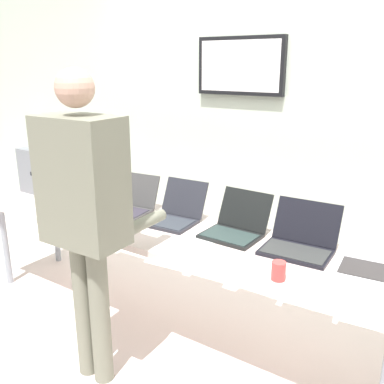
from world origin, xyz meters
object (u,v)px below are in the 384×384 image
(equipment_box, at_px, (48,170))
(workbench, at_px, (164,234))
(laptop_station_1, at_px, (128,203))
(laptop_station_4, at_px, (300,240))
(laptop_station_3, at_px, (236,226))
(laptop_station_2, at_px, (176,213))
(person, at_px, (85,203))
(coffee_mug, at_px, (279,271))
(laptop_station_5, at_px, (378,258))
(laptop_station_0, at_px, (89,193))

(equipment_box, bearing_deg, workbench, -5.40)
(laptop_station_1, relative_size, laptop_station_4, 1.03)
(equipment_box, distance_m, laptop_station_4, 2.15)
(laptop_station_3, bearing_deg, laptop_station_2, -177.31)
(person, bearing_deg, workbench, 86.70)
(equipment_box, relative_size, coffee_mug, 4.19)
(coffee_mug, bearing_deg, workbench, 164.42)
(laptop_station_1, bearing_deg, workbench, -15.46)
(laptop_station_1, relative_size, coffee_mug, 4.29)
(workbench, distance_m, coffee_mug, 0.94)
(equipment_box, height_order, laptop_station_5, equipment_box)
(equipment_box, distance_m, laptop_station_0, 0.47)
(laptop_station_3, bearing_deg, laptop_station_4, 0.08)
(person, relative_size, coffee_mug, 18.25)
(laptop_station_0, relative_size, laptop_station_5, 0.91)
(coffee_mug, bearing_deg, laptop_station_4, 95.40)
(workbench, bearing_deg, person, -93.30)
(laptop_station_3, distance_m, person, 0.95)
(workbench, distance_m, laptop_station_1, 0.45)
(equipment_box, xyz_separation_m, laptop_station_3, (1.73, 0.03, -0.12))
(equipment_box, xyz_separation_m, laptop_station_5, (2.57, 0.03, -0.12))
(equipment_box, height_order, person, person)
(laptop_station_2, bearing_deg, laptop_station_3, 2.69)
(laptop_station_3, relative_size, laptop_station_5, 0.93)
(workbench, bearing_deg, laptop_station_1, 164.54)
(laptop_station_4, height_order, laptop_station_5, laptop_station_5)
(laptop_station_2, bearing_deg, laptop_station_5, 0.82)
(laptop_station_2, bearing_deg, laptop_station_4, 1.44)
(laptop_station_4, bearing_deg, laptop_station_5, -0.46)
(laptop_station_1, distance_m, person, 0.87)
(equipment_box, relative_size, laptop_station_3, 1.07)
(workbench, height_order, laptop_station_4, laptop_station_4)
(person, bearing_deg, laptop_station_5, 30.29)
(laptop_station_1, height_order, laptop_station_4, laptop_station_4)
(laptop_station_4, distance_m, laptop_station_5, 0.42)
(laptop_station_0, xyz_separation_m, laptop_station_3, (1.29, 0.02, -0.00))
(laptop_station_3, height_order, person, person)
(laptop_station_1, xyz_separation_m, person, (0.38, -0.74, 0.27))
(laptop_station_4, bearing_deg, laptop_station_1, -178.49)
(equipment_box, distance_m, laptop_station_1, 0.88)
(laptop_station_2, bearing_deg, coffee_mug, -22.88)
(laptop_station_4, height_order, coffee_mug, laptop_station_4)
(laptop_station_1, xyz_separation_m, laptop_station_3, (0.87, 0.03, 0.00))
(laptop_station_0, distance_m, laptop_station_1, 0.42)
(laptop_station_5, relative_size, coffee_mug, 4.20)
(laptop_station_4, xyz_separation_m, person, (-0.89, -0.77, 0.27))
(laptop_station_0, height_order, laptop_station_2, laptop_station_0)
(laptop_station_1, xyz_separation_m, laptop_station_4, (1.28, 0.03, 0.00))
(laptop_station_4, height_order, person, person)
(workbench, bearing_deg, equipment_box, 174.60)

